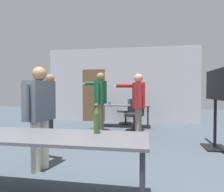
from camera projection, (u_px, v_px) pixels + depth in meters
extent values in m
cube|color=#BCBCC1|center=(121.00, 85.00, 7.76)|extent=(5.86, 0.10, 2.87)
cube|color=brown|center=(94.00, 95.00, 7.90)|extent=(0.90, 0.02, 2.05)
cube|color=#4C4C51|center=(43.00, 136.00, 2.18)|extent=(2.27, 0.71, 0.03)
cylinder|color=#2D2D33|center=(142.00, 191.00, 1.72)|extent=(0.05, 0.05, 0.71)
cylinder|color=#2D2D33|center=(143.00, 166.00, 2.30)|extent=(0.05, 0.05, 0.71)
cube|color=#4C4C51|center=(122.00, 105.00, 6.69)|extent=(1.83, 0.69, 0.03)
cylinder|color=#2D2D33|center=(95.00, 117.00, 6.56)|extent=(0.05, 0.05, 0.71)
cylinder|color=#2D2D33|center=(148.00, 118.00, 6.28)|extent=(0.05, 0.05, 0.71)
cylinder|color=#2D2D33|center=(99.00, 115.00, 7.13)|extent=(0.05, 0.05, 0.71)
cylinder|color=#2D2D33|center=(148.00, 116.00, 6.84)|extent=(0.05, 0.05, 0.71)
cube|color=black|center=(215.00, 148.00, 4.20)|extent=(0.44, 0.56, 0.03)
cylinder|color=black|center=(215.00, 123.00, 4.18)|extent=(0.06, 0.06, 1.00)
cube|color=black|center=(216.00, 85.00, 4.16)|extent=(0.04, 1.16, 0.63)
cube|color=black|center=(217.00, 85.00, 4.16)|extent=(0.01, 1.07, 0.56)
cylinder|color=#28282D|center=(50.00, 123.00, 5.04)|extent=(0.12, 0.12, 0.79)
cylinder|color=#28282D|center=(51.00, 122.00, 5.20)|extent=(0.12, 0.12, 0.79)
cube|color=maroon|center=(50.00, 95.00, 5.10)|extent=(0.32, 0.43, 0.62)
sphere|color=#936B4C|center=(50.00, 78.00, 5.08)|extent=(0.22, 0.22, 0.22)
cylinder|color=maroon|center=(49.00, 96.00, 4.86)|extent=(0.09, 0.09, 0.54)
cylinder|color=maroon|center=(41.00, 85.00, 5.28)|extent=(0.54, 0.25, 0.09)
cube|color=white|center=(29.00, 85.00, 5.24)|extent=(0.13, 0.07, 0.03)
cylinder|color=slate|center=(100.00, 119.00, 5.65)|extent=(0.14, 0.14, 0.84)
cylinder|color=slate|center=(102.00, 118.00, 5.83)|extent=(0.14, 0.14, 0.84)
cube|color=#195633|center=(101.00, 92.00, 5.72)|extent=(0.28, 0.46, 0.66)
sphere|color=#936B4C|center=(101.00, 77.00, 5.71)|extent=(0.23, 0.23, 0.23)
cylinder|color=#195633|center=(98.00, 93.00, 5.46)|extent=(0.11, 0.11, 0.57)
cylinder|color=#195633|center=(94.00, 83.00, 6.05)|extent=(0.58, 0.15, 0.11)
cube|color=white|center=(85.00, 83.00, 6.13)|extent=(0.12, 0.05, 0.03)
cylinder|color=slate|center=(139.00, 124.00, 4.86)|extent=(0.14, 0.14, 0.79)
cylinder|color=slate|center=(138.00, 123.00, 5.05)|extent=(0.14, 0.14, 0.79)
cube|color=maroon|center=(138.00, 95.00, 4.94)|extent=(0.33, 0.49, 0.62)
sphere|color=tan|center=(138.00, 78.00, 4.92)|extent=(0.22, 0.22, 0.22)
cylinder|color=maroon|center=(140.00, 96.00, 4.65)|extent=(0.11, 0.11, 0.54)
cylinder|color=maroon|center=(126.00, 86.00, 5.21)|extent=(0.55, 0.21, 0.11)
cube|color=white|center=(115.00, 85.00, 5.20)|extent=(0.12, 0.06, 0.03)
cylinder|color=beige|center=(36.00, 147.00, 2.98)|extent=(0.14, 0.14, 0.77)
cylinder|color=beige|center=(44.00, 143.00, 3.16)|extent=(0.14, 0.14, 0.77)
cube|color=#4C5660|center=(40.00, 100.00, 3.05)|extent=(0.34, 0.49, 0.60)
sphere|color=#936B4C|center=(39.00, 74.00, 3.04)|extent=(0.21, 0.21, 0.21)
cylinder|color=#4C5660|center=(25.00, 103.00, 2.79)|extent=(0.11, 0.11, 0.52)
cylinder|color=#4C5660|center=(39.00, 86.00, 3.40)|extent=(0.53, 0.22, 0.11)
cube|color=white|center=(26.00, 86.00, 3.51)|extent=(0.12, 0.06, 0.03)
cylinder|color=black|center=(126.00, 123.00, 7.33)|extent=(0.52, 0.52, 0.03)
cylinder|color=black|center=(126.00, 117.00, 7.33)|extent=(0.06, 0.06, 0.39)
cube|color=#4C4C51|center=(126.00, 111.00, 7.32)|extent=(0.63, 0.63, 0.08)
cube|color=#4C4C51|center=(132.00, 105.00, 7.15)|extent=(0.27, 0.41, 0.42)
cylinder|color=black|center=(134.00, 131.00, 5.98)|extent=(0.52, 0.52, 0.03)
cylinder|color=black|center=(134.00, 123.00, 5.98)|extent=(0.06, 0.06, 0.42)
cube|color=black|center=(134.00, 115.00, 5.97)|extent=(0.58, 0.58, 0.08)
cube|color=black|center=(137.00, 106.00, 6.19)|extent=(0.43, 0.19, 0.42)
cylinder|color=#2D511E|center=(97.00, 123.00, 2.25)|extent=(0.07, 0.07, 0.23)
cone|color=#2D511E|center=(97.00, 109.00, 2.24)|extent=(0.06, 0.06, 0.10)
cylinder|color=gold|center=(97.00, 104.00, 2.24)|extent=(0.03, 0.03, 0.01)
cylinder|color=#2866A3|center=(110.00, 103.00, 6.87)|extent=(0.08, 0.08, 0.09)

